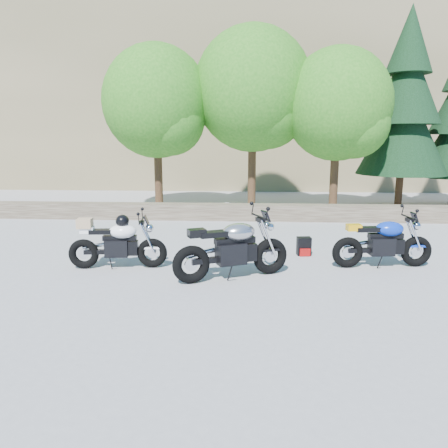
{
  "coord_description": "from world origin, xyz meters",
  "views": [
    {
      "loc": [
        0.75,
        -8.1,
        2.55
      ],
      "look_at": [
        0.2,
        1.0,
        0.75
      ],
      "focal_mm": 35.0,
      "sensor_mm": 36.0,
      "label": 1
    }
  ],
  "objects_px": {
    "blue_bike": "(383,243)",
    "backpack": "(304,247)",
    "white_bike": "(117,242)",
    "silver_bike": "(233,249)"
  },
  "relations": [
    {
      "from": "blue_bike",
      "to": "backpack",
      "type": "distance_m",
      "value": 1.7
    },
    {
      "from": "white_bike",
      "to": "backpack",
      "type": "bearing_deg",
      "value": 11.12
    },
    {
      "from": "white_bike",
      "to": "backpack",
      "type": "distance_m",
      "value": 4.02
    },
    {
      "from": "silver_bike",
      "to": "white_bike",
      "type": "bearing_deg",
      "value": 143.05
    },
    {
      "from": "backpack",
      "to": "white_bike",
      "type": "bearing_deg",
      "value": -169.13
    },
    {
      "from": "white_bike",
      "to": "blue_bike",
      "type": "distance_m",
      "value": 5.29
    },
    {
      "from": "white_bike",
      "to": "blue_bike",
      "type": "xyz_separation_m",
      "value": [
        5.28,
        0.39,
        -0.03
      ]
    },
    {
      "from": "silver_bike",
      "to": "backpack",
      "type": "bearing_deg",
      "value": 24.37
    },
    {
      "from": "blue_bike",
      "to": "backpack",
      "type": "relative_size",
      "value": 5.05
    },
    {
      "from": "blue_bike",
      "to": "backpack",
      "type": "height_order",
      "value": "blue_bike"
    }
  ]
}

